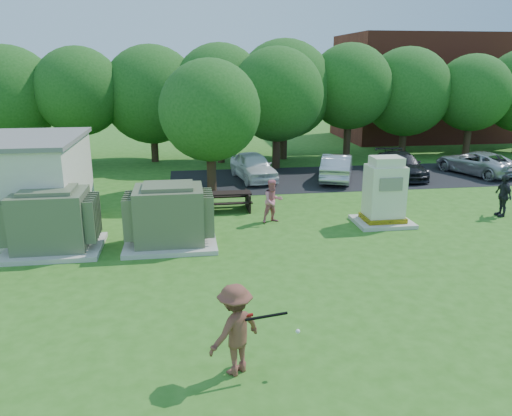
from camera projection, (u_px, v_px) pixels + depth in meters
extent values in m
plane|color=#2D6619|center=(279.00, 300.00, 12.73)|extent=(120.00, 120.00, 0.00)
cube|color=maroon|center=(437.00, 87.00, 39.79)|extent=(15.00, 8.00, 8.00)
cube|color=#232326|center=(360.00, 177.00, 26.54)|extent=(20.00, 6.00, 0.01)
cube|color=beige|center=(55.00, 248.00, 16.08)|extent=(3.00, 2.40, 0.15)
cube|color=#586447|center=(51.00, 219.00, 15.81)|extent=(2.20, 1.80, 1.80)
cube|color=#586447|center=(48.00, 190.00, 15.54)|extent=(1.60, 1.30, 0.12)
cube|color=#586447|center=(9.00, 220.00, 15.63)|extent=(0.32, 1.50, 1.35)
cube|color=#586447|center=(93.00, 217.00, 15.98)|extent=(0.32, 1.50, 1.35)
cube|color=beige|center=(171.00, 243.00, 16.60)|extent=(3.00, 2.40, 0.15)
cube|color=#5C6446|center=(169.00, 215.00, 16.33)|extent=(2.20, 1.80, 1.80)
cube|color=#5C6446|center=(168.00, 186.00, 16.06)|extent=(1.60, 1.30, 0.12)
cube|color=#5C6446|center=(130.00, 215.00, 16.14)|extent=(0.32, 1.50, 1.35)
cube|color=#5C6446|center=(208.00, 212.00, 16.50)|extent=(0.32, 1.50, 1.35)
cube|color=beige|center=(382.00, 222.00, 18.80)|extent=(2.10, 1.71, 0.14)
cube|color=yellow|center=(382.00, 218.00, 18.75)|extent=(1.48, 1.19, 0.17)
cube|color=#E9E5C1|center=(384.00, 191.00, 18.47)|extent=(1.33, 1.05, 1.91)
cube|color=#E9E5C1|center=(387.00, 161.00, 18.15)|extent=(1.10, 0.86, 0.33)
cube|color=gray|center=(391.00, 184.00, 17.83)|extent=(0.86, 0.04, 0.48)
cube|color=black|center=(229.00, 193.00, 20.36)|extent=(1.76, 0.68, 0.06)
cube|color=black|center=(228.00, 197.00, 20.96)|extent=(1.76, 0.24, 0.05)
cube|color=black|center=(231.00, 203.00, 19.93)|extent=(1.76, 0.24, 0.05)
cube|color=black|center=(211.00, 202.00, 20.36)|extent=(0.08, 1.32, 0.72)
cube|color=black|center=(248.00, 201.00, 20.57)|extent=(0.08, 1.32, 0.72)
imported|color=brown|center=(235.00, 330.00, 9.52)|extent=(1.36, 1.25, 1.84)
imported|color=#DA737F|center=(273.00, 201.00, 18.77)|extent=(0.95, 0.83, 1.66)
imported|color=#24252A|center=(503.00, 195.00, 19.55)|extent=(0.45, 0.99, 1.67)
imported|color=white|center=(253.00, 166.00, 25.81)|extent=(2.32, 4.36, 1.41)
imported|color=#AEAFB3|center=(337.00, 167.00, 25.65)|extent=(2.82, 4.40, 1.37)
imported|color=black|center=(401.00, 165.00, 26.47)|extent=(2.05, 4.47, 1.27)
imported|color=#AFAFB4|center=(476.00, 163.00, 27.13)|extent=(3.47, 4.97, 1.26)
cylinder|color=black|center=(266.00, 316.00, 9.42)|extent=(0.85, 0.22, 0.06)
cylinder|color=maroon|center=(247.00, 315.00, 9.46)|extent=(0.23, 0.10, 0.06)
sphere|color=white|center=(298.00, 331.00, 9.58)|extent=(0.09, 0.09, 0.09)
cylinder|color=#47301E|center=(15.00, 146.00, 29.16)|extent=(0.44, 0.44, 2.40)
sphere|color=#235B1C|center=(8.00, 95.00, 28.36)|extent=(5.60, 5.60, 5.60)
cylinder|color=#47301E|center=(84.00, 142.00, 29.10)|extent=(0.44, 0.44, 2.80)
sphere|color=#235B1C|center=(79.00, 91.00, 28.29)|extent=(5.00, 5.00, 5.00)
cylinder|color=#47301E|center=(154.00, 143.00, 30.48)|extent=(0.44, 0.44, 2.30)
sphere|color=#235B1C|center=(152.00, 95.00, 29.68)|extent=(5.80, 5.80, 5.80)
cylinder|color=#47301E|center=(221.00, 140.00, 30.13)|extent=(0.44, 0.44, 2.70)
sphere|color=#235B1C|center=(220.00, 90.00, 29.30)|extent=(5.40, 5.40, 5.40)
cylinder|color=#47301E|center=(284.00, 139.00, 31.29)|extent=(0.44, 0.44, 2.50)
sphere|color=#235B1C|center=(284.00, 89.00, 30.44)|extent=(6.00, 6.00, 6.00)
cylinder|color=#47301E|center=(347.00, 136.00, 31.41)|extent=(0.44, 0.44, 2.90)
sphere|color=#235B1C|center=(350.00, 87.00, 30.57)|extent=(5.20, 5.20, 5.20)
cylinder|color=#47301E|center=(403.00, 137.00, 32.61)|extent=(0.44, 0.44, 2.40)
sphere|color=#235B1C|center=(407.00, 92.00, 31.80)|extent=(5.60, 5.60, 5.60)
cylinder|color=#47301E|center=(467.00, 136.00, 32.28)|extent=(0.44, 0.44, 2.60)
sphere|color=#235B1C|center=(473.00, 93.00, 31.52)|extent=(4.80, 4.80, 4.80)
cylinder|color=#47301E|center=(211.00, 167.00, 23.19)|extent=(0.44, 0.44, 2.40)
sphere|color=#235B1C|center=(210.00, 110.00, 22.47)|extent=(4.60, 4.60, 4.60)
cylinder|color=#47301E|center=(276.00, 146.00, 28.47)|extent=(0.44, 0.44, 2.60)
sphere|color=#235B1C|center=(277.00, 95.00, 27.68)|extent=(5.20, 5.20, 5.20)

